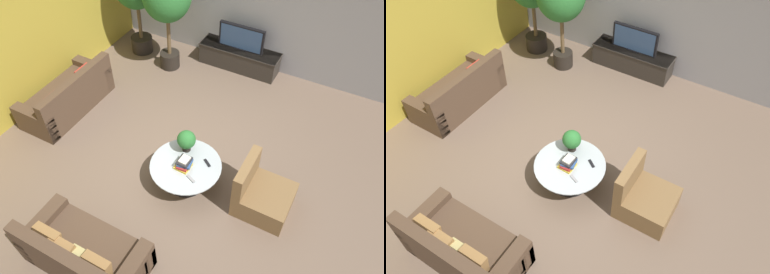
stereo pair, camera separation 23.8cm
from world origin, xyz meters
The scene contains 13 objects.
ground_plane centered at (0.00, 0.00, 0.00)m, with size 24.00×24.00×0.00m, color brown.
back_wall_stone centered at (0.00, 3.26, 1.50)m, with size 7.40×0.12×3.00m, color #939399.
side_wall_left centered at (-3.26, 0.20, 1.50)m, with size 0.12×7.40×3.00m, color gold.
media_console centered at (-0.21, 2.94, 0.25)m, with size 1.75×0.50×0.48m.
television centered at (-0.21, 2.94, 0.73)m, with size 0.98×0.13×0.53m.
coffee_table centered at (0.30, -0.36, 0.31)m, with size 1.12×1.12×0.44m.
couch_by_wall centered at (-2.55, 0.15, 0.29)m, with size 0.84×1.84×0.84m.
couch_near_entry centered at (-0.22, -2.22, 0.29)m, with size 1.64×0.84×0.84m.
armchair_wicker centered at (1.51, -0.21, 0.27)m, with size 0.80×0.76×0.86m.
potted_plant_tabletop centered at (0.15, -0.08, 0.66)m, with size 0.30×0.30×0.38m.
book_stack centered at (0.29, -0.40, 0.52)m, with size 0.26×0.25×0.17m.
remote_black centered at (0.57, -0.17, 0.45)m, with size 0.04×0.16×0.02m, color black.
remote_silver centered at (0.50, -0.57, 0.45)m, with size 0.04×0.16×0.02m, color gray.
Camera 2 is at (2.33, -3.42, 4.95)m, focal length 35.00 mm.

